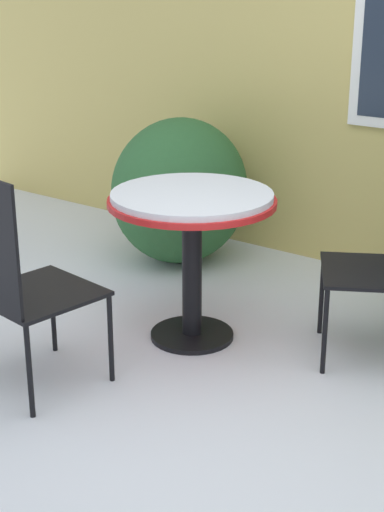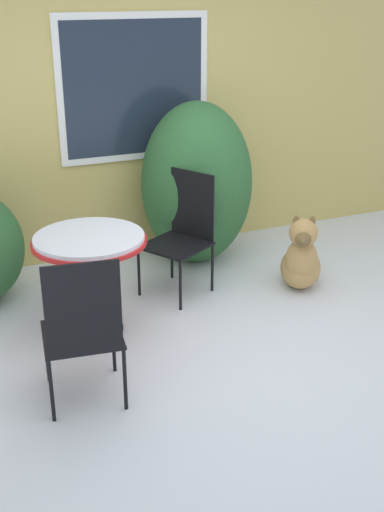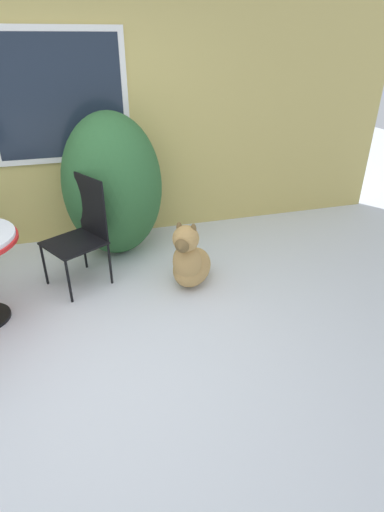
# 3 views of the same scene
# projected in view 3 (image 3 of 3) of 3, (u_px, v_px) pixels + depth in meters

# --- Properties ---
(ground_plane) EXTENTS (16.00, 16.00, 0.00)m
(ground_plane) POSITION_uv_depth(u_px,v_px,m) (77.00, 363.00, 2.92)
(ground_plane) COLOR silver
(house_wall) EXTENTS (8.00, 0.10, 2.87)m
(house_wall) POSITION_uv_depth(u_px,v_px,m) (51.00, 110.00, 4.08)
(house_wall) COLOR tan
(house_wall) RESTS_ON ground_plane
(shrub_middle) EXTENTS (1.02, 0.96, 1.49)m
(shrub_middle) POSITION_uv_depth(u_px,v_px,m) (113.00, 186.00, 4.13)
(shrub_middle) COLOR #2D6033
(shrub_middle) RESTS_ON ground_plane
(patio_chair_near_table) EXTENTS (0.65, 0.65, 1.01)m
(patio_chair_near_table) POSITION_uv_depth(u_px,v_px,m) (82.00, 230.00, 3.68)
(patio_chair_near_table) COLOR black
(patio_chair_near_table) RESTS_ON ground_plane
(dog) EXTENTS (0.57, 0.68, 0.70)m
(dog) POSITION_uv_depth(u_px,v_px,m) (190.00, 262.00, 3.72)
(dog) COLOR tan
(dog) RESTS_ON ground_plane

